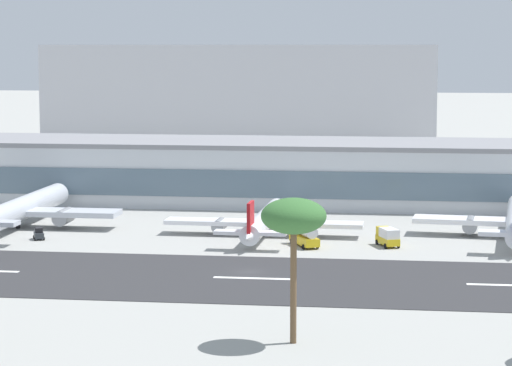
% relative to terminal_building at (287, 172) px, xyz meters
% --- Properties ---
extents(ground_plane, '(1400.00, 1400.00, 0.00)m').
position_rel_terminal_building_xyz_m(ground_plane, '(2.60, -79.07, -6.94)').
color(ground_plane, '#9E9E99').
extents(runway_strip, '(800.00, 34.87, 0.08)m').
position_rel_terminal_building_xyz_m(runway_strip, '(2.60, -83.99, -6.90)').
color(runway_strip, '#2D2D30').
rests_on(runway_strip, ground_plane).
extents(runway_centreline_dash_4, '(12.00, 1.20, 0.01)m').
position_rel_terminal_building_xyz_m(runway_centreline_dash_4, '(3.86, -83.99, -6.86)').
color(runway_centreline_dash_4, white).
rests_on(runway_centreline_dash_4, runway_strip).
extents(runway_centreline_dash_5, '(12.00, 1.20, 0.01)m').
position_rel_terminal_building_xyz_m(runway_centreline_dash_5, '(41.52, -83.99, -6.86)').
color(runway_centreline_dash_5, white).
rests_on(runway_centreline_dash_5, runway_strip).
extents(terminal_building, '(165.49, 29.21, 13.88)m').
position_rel_terminal_building_xyz_m(terminal_building, '(0.00, 0.00, 0.00)').
color(terminal_building, silver).
rests_on(terminal_building, ground_plane).
extents(distant_hotel_block, '(130.67, 33.95, 35.32)m').
position_rel_terminal_building_xyz_m(distant_hotel_block, '(-29.51, 130.54, 10.72)').
color(distant_hotel_block, '#BCBCC1').
rests_on(distant_hotel_block, ground_plane).
extents(airliner_black_tail_gate_0, '(38.85, 51.54, 10.76)m').
position_rel_terminal_building_xyz_m(airliner_black_tail_gate_0, '(-47.27, -42.65, -3.51)').
color(airliner_black_tail_gate_0, silver).
rests_on(airliner_black_tail_gate_0, ground_plane).
extents(airliner_red_tail_gate_1, '(36.81, 40.19, 8.39)m').
position_rel_terminal_building_xyz_m(airliner_red_tail_gate_1, '(0.52, -45.85, -4.27)').
color(airliner_red_tail_gate_1, white).
rests_on(airliner_red_tail_gate_1, ground_plane).
extents(service_baggage_tug_0, '(2.86, 3.57, 2.20)m').
position_rel_terminal_building_xyz_m(service_baggage_tug_0, '(-39.28, -54.59, -5.90)').
color(service_baggage_tug_0, '#2D3338').
rests_on(service_baggage_tug_0, ground_plane).
extents(service_fuel_truck_1, '(6.08, 8.78, 3.95)m').
position_rel_terminal_building_xyz_m(service_fuel_truck_1, '(8.98, -55.07, -4.91)').
color(service_fuel_truck_1, gold).
rests_on(service_fuel_truck_1, ground_plane).
extents(service_box_truck_2, '(4.46, 6.46, 3.25)m').
position_rel_terminal_building_xyz_m(service_box_truck_2, '(23.44, -53.26, -5.15)').
color(service_box_truck_2, gold).
rests_on(service_box_truck_2, ground_plane).
extents(palm_tree_0, '(7.67, 7.67, 17.24)m').
position_rel_terminal_building_xyz_m(palm_tree_0, '(13.60, -120.10, 7.94)').
color(palm_tree_0, brown).
rests_on(palm_tree_0, ground_plane).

